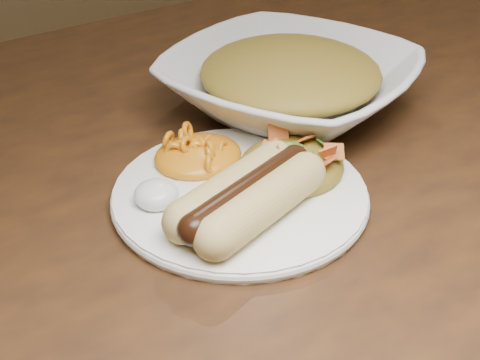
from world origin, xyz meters
TOP-DOWN VIEW (x-y plane):
  - table at (0.00, 0.00)m, footprint 1.60×0.90m
  - plate at (0.09, -0.06)m, footprint 0.26×0.26m
  - hotdog at (0.07, -0.10)m, footprint 0.14×0.10m
  - mac_and_cheese at (0.08, 0.00)m, footprint 0.10×0.09m
  - sour_cream at (0.02, -0.04)m, footprint 0.04×0.04m
  - taco_salad at (0.14, -0.07)m, footprint 0.10×0.10m
  - serving_bowl at (0.24, 0.05)m, footprint 0.34×0.34m
  - bowl_filling at (0.24, 0.05)m, footprint 0.23×0.23m

SIDE VIEW (x-z plane):
  - table at x=0.00m, z-range 0.28..1.03m
  - plate at x=0.09m, z-range 0.75..0.76m
  - sour_cream at x=0.02m, z-range 0.76..0.79m
  - mac_and_cheese at x=0.08m, z-range 0.76..0.80m
  - taco_salad at x=0.14m, z-range 0.76..0.80m
  - hotdog at x=0.07m, z-range 0.76..0.80m
  - serving_bowl at x=0.24m, z-range 0.75..0.82m
  - bowl_filling at x=0.24m, z-range 0.78..0.82m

